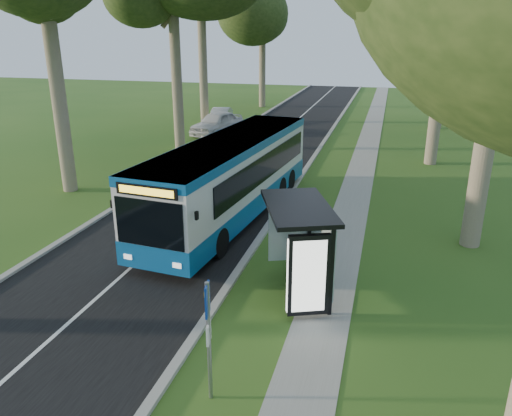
% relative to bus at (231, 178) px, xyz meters
% --- Properties ---
extents(ground, '(120.00, 120.00, 0.00)m').
position_rel_bus_xyz_m(ground, '(1.74, -6.50, -1.70)').
color(ground, '#2A541A').
rests_on(ground, ground).
extents(road, '(7.00, 100.00, 0.02)m').
position_rel_bus_xyz_m(road, '(-1.76, 3.50, -1.69)').
color(road, black).
rests_on(road, ground).
extents(kerb_east, '(0.25, 100.00, 0.12)m').
position_rel_bus_xyz_m(kerb_east, '(1.74, 3.50, -1.64)').
color(kerb_east, '#9E9B93').
rests_on(kerb_east, ground).
extents(kerb_west, '(0.25, 100.00, 0.12)m').
position_rel_bus_xyz_m(kerb_west, '(-5.26, 3.50, -1.64)').
color(kerb_west, '#9E9B93').
rests_on(kerb_west, ground).
extents(centre_line, '(0.12, 100.00, 0.00)m').
position_rel_bus_xyz_m(centre_line, '(-1.76, 3.50, -1.67)').
color(centre_line, white).
rests_on(centre_line, road).
extents(footpath, '(1.50, 100.00, 0.02)m').
position_rel_bus_xyz_m(footpath, '(4.74, 3.50, -1.69)').
color(footpath, gray).
rests_on(footpath, ground).
extents(bus, '(3.81, 12.55, 3.27)m').
position_rel_bus_xyz_m(bus, '(0.00, 0.00, 0.00)').
color(bus, silver).
rests_on(bus, ground).
extents(bus_stop_sign, '(0.12, 0.39, 2.75)m').
position_rel_bus_xyz_m(bus_stop_sign, '(2.87, -10.54, 0.00)').
color(bus_stop_sign, gray).
rests_on(bus_stop_sign, ground).
extents(bus_shelter, '(2.80, 3.62, 2.75)m').
position_rel_bus_xyz_m(bus_shelter, '(3.93, -6.05, 0.25)').
color(bus_shelter, black).
rests_on(bus_shelter, ground).
extents(litter_bin, '(0.52, 0.52, 0.91)m').
position_rel_bus_xyz_m(litter_bin, '(3.32, -3.23, -1.23)').
color(litter_bin, black).
rests_on(litter_bin, ground).
extents(car_white, '(3.24, 5.35, 1.70)m').
position_rel_bus_xyz_m(car_white, '(-6.43, 16.52, -0.84)').
color(car_white, silver).
rests_on(car_white, ground).
extents(car_silver, '(1.89, 4.16, 1.32)m').
position_rel_bus_xyz_m(car_silver, '(-7.56, 20.66, -1.03)').
color(car_silver, '#A8ABAF').
rests_on(car_silver, ground).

